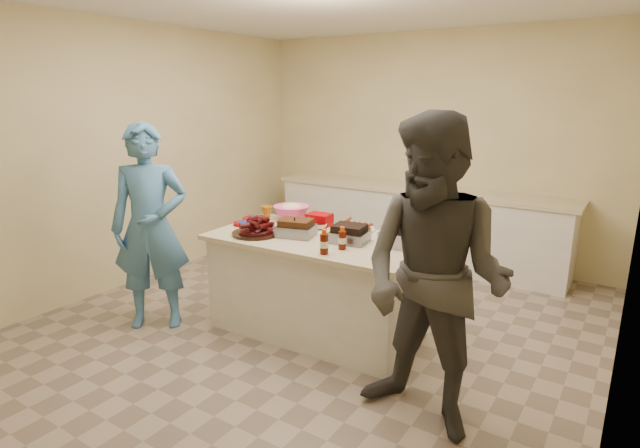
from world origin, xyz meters
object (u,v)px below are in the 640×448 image
Objects in this scene: plastic_cup at (267,216)px; guest_blue at (159,323)px; guest_gray at (425,423)px; bbq_bottle_a at (324,254)px; mustard_bottle at (309,230)px; coleslaw_bowl at (291,220)px; bbq_bottle_b at (342,249)px; rib_platter at (256,234)px; island at (317,330)px; roasting_pan at (401,245)px.

plastic_cup is 1.38m from guest_blue.
plastic_cup is 2.45m from guest_gray.
bbq_bottle_a is 1.62× the size of mustard_bottle.
coleslaw_bowl reaches higher than guest_blue.
coleslaw_bowl is at bearing 149.09° from bbq_bottle_b.
island is at bearing 24.39° from rib_platter.
roasting_pan is 0.15× the size of guest_gray.
mustard_bottle reaches higher than island.
plastic_cup reaches higher than guest_blue.
bbq_bottle_b is 1.87m from guest_blue.
plastic_cup is (-1.15, 0.50, 0.00)m from bbq_bottle_b.
guest_blue is 2.51m from guest_gray.
plastic_cup is at bearing 27.11° from guest_blue.
bbq_bottle_a reaches higher than bbq_bottle_b.
island is at bearing -22.76° from plastic_cup.
bbq_bottle_a is at bearing -51.58° from island.
mustard_bottle reaches higher than guest_gray.
bbq_bottle_a is 1.06× the size of bbq_bottle_b.
guest_gray is (2.06, -1.01, -0.84)m from plastic_cup.
island is 0.95m from bbq_bottle_a.
bbq_bottle_a is at bearing -107.35° from bbq_bottle_b.
coleslaw_bowl is at bearing 149.69° from mustard_bottle.
island is at bearing -39.70° from mustard_bottle.
coleslaw_bowl is 3.07× the size of plastic_cup.
rib_platter is at bearing 170.61° from bbq_bottle_a.
mustard_bottle is at bearing -30.31° from coleslaw_bowl.
guest_gray is (0.92, -0.51, -0.84)m from bbq_bottle_b.
bbq_bottle_b is 1.61× the size of plastic_cup.
plastic_cup is at bearing 163.55° from mustard_bottle.
rib_platter reaches higher than island.
coleslaw_bowl is 2.22m from guest_gray.
island is 0.93× the size of guest_gray.
plastic_cup is at bearing 169.88° from roasting_pan.
roasting_pan is at bearing 18.52° from rib_platter.
mustard_bottle is (-0.48, 0.49, 0.00)m from bbq_bottle_a.
guest_blue is at bearing -168.12° from bbq_bottle_a.
mustard_bottle reaches higher than guest_blue.
mustard_bottle is (-0.86, -0.02, 0.00)m from roasting_pan.
bbq_bottle_a is (-0.39, -0.51, 0.00)m from roasting_pan.
roasting_pan is at bearing 45.60° from bbq_bottle_b.
bbq_bottle_a reaches higher than roasting_pan.
rib_platter reaches higher than plastic_cup.
guest_blue is (-1.60, -0.50, -0.84)m from bbq_bottle_b.
mustard_bottle is 1.58m from guest_blue.
guest_gray reaches higher than guest_blue.
rib_platter is at bearing -85.19° from coleslaw_bowl.
island is 0.92m from bbq_bottle_b.
rib_platter is at bearing -176.87° from bbq_bottle_b.
guest_gray is (1.45, -0.83, -0.84)m from mustard_bottle.
coleslaw_bowl is 1.51m from guest_blue.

